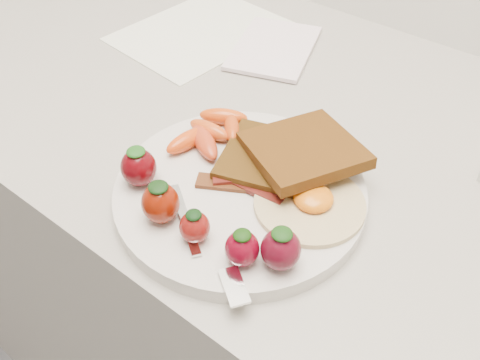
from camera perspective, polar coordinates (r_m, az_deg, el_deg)
The scene contains 11 objects.
counter at distance 1.01m, azimuth 6.67°, elevation -15.67°, with size 2.00×0.60×0.90m, color gray.
plate at distance 0.58m, azimuth 0.00°, elevation -1.37°, with size 0.27×0.27×0.02m, color beige.
toast_lower at distance 0.59m, azimuth 3.18°, elevation 2.29°, with size 0.10×0.10×0.01m, color black.
toast_upper at distance 0.59m, azimuth 6.79°, elevation 3.21°, with size 0.11×0.11×0.01m, color #462306.
fried_egg at distance 0.55m, azimuth 7.54°, elevation -2.36°, with size 0.13×0.13×0.02m.
bacon_strips at distance 0.57m, azimuth 0.57°, elevation -0.17°, with size 0.10×0.08×0.01m.
baby_carrots at distance 0.62m, azimuth -3.17°, elevation 5.15°, with size 0.08×0.11×0.02m.
strawberries at distance 0.52m, azimuth -4.65°, elevation -3.46°, with size 0.22×0.06×0.05m.
fork at distance 0.51m, azimuth -3.67°, elevation -7.19°, with size 0.15×0.08×0.00m.
paper_sheet at distance 0.88m, azimuth -4.29°, elevation 15.54°, with size 0.19×0.25×0.00m, color white.
notepad at distance 0.83m, azimuth 3.65°, elevation 13.91°, with size 0.11×0.16×0.01m, color white.
Camera 1 is at (0.23, 1.23, 1.32)m, focal length 40.00 mm.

